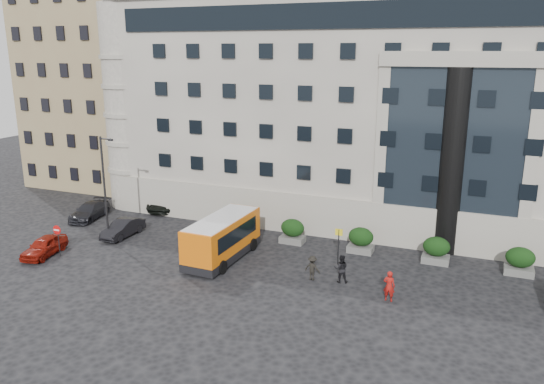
% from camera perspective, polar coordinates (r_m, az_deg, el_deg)
% --- Properties ---
extents(ground, '(120.00, 120.00, 0.00)m').
position_cam_1_polar(ground, '(34.04, -4.27, -9.43)').
color(ground, black).
rests_on(ground, ground).
extents(civic_building, '(44.00, 24.00, 18.00)m').
position_cam_1_polar(civic_building, '(50.57, 13.11, 8.90)').
color(civic_building, gray).
rests_on(civic_building, ground).
extents(entrance_column, '(1.80, 1.80, 13.00)m').
position_cam_1_polar(entrance_column, '(38.79, 18.81, 2.97)').
color(entrance_column, black).
rests_on(entrance_column, ground).
extents(apartment_near, '(14.00, 14.00, 20.00)m').
position_cam_1_polar(apartment_near, '(61.07, -16.67, 10.60)').
color(apartment_near, '#8B7451').
rests_on(apartment_near, ground).
extents(apartment_far, '(13.00, 13.00, 22.00)m').
position_cam_1_polar(apartment_far, '(77.46, -10.08, 12.54)').
color(apartment_far, '#846A4D').
rests_on(apartment_far, ground).
extents(hedge_a, '(1.80, 1.26, 1.84)m').
position_cam_1_polar(hedge_a, '(41.88, -4.49, -3.30)').
color(hedge_a, '#555553').
rests_on(hedge_a, ground).
extents(hedge_b, '(1.80, 1.26, 1.84)m').
position_cam_1_polar(hedge_b, '(39.93, 2.22, -4.19)').
color(hedge_b, '#555553').
rests_on(hedge_b, ground).
extents(hedge_c, '(1.80, 1.26, 1.84)m').
position_cam_1_polar(hedge_c, '(38.59, 9.53, -5.10)').
color(hedge_c, '#555553').
rests_on(hedge_c, ground).
extents(hedge_d, '(1.80, 1.26, 1.84)m').
position_cam_1_polar(hedge_d, '(37.92, 17.24, -5.96)').
color(hedge_d, '#555553').
rests_on(hedge_d, ground).
extents(hedge_e, '(1.80, 1.26, 1.84)m').
position_cam_1_polar(hedge_e, '(37.96, 25.11, -6.72)').
color(hedge_e, '#555553').
rests_on(hedge_e, ground).
extents(street_lamp, '(1.16, 0.18, 8.00)m').
position_cam_1_polar(street_lamp, '(41.30, -17.53, 0.73)').
color(street_lamp, '#262628').
rests_on(street_lamp, ground).
extents(bus_stop_sign, '(0.50, 0.08, 2.52)m').
position_cam_1_polar(bus_stop_sign, '(35.95, 7.18, -5.17)').
color(bus_stop_sign, '#262628').
rests_on(bus_stop_sign, ground).
extents(no_entry_sign, '(0.64, 0.16, 2.32)m').
position_cam_1_polar(no_entry_sign, '(39.88, -22.06, -4.26)').
color(no_entry_sign, '#262628').
rests_on(no_entry_sign, ground).
extents(minibus, '(2.87, 7.19, 2.97)m').
position_cam_1_polar(minibus, '(36.78, -5.37, -4.80)').
color(minibus, '#DE620A').
rests_on(minibus, ground).
extents(red_truck, '(2.86, 5.32, 2.74)m').
position_cam_1_polar(red_truck, '(53.93, -12.86, 1.07)').
color(red_truck, maroon).
rests_on(red_truck, ground).
extents(parked_car_a, '(2.24, 4.17, 1.35)m').
position_cam_1_polar(parked_car_a, '(40.87, -23.30, -5.38)').
color(parked_car_a, maroon).
rests_on(parked_car_a, ground).
extents(parked_car_b, '(1.47, 4.05, 1.33)m').
position_cam_1_polar(parked_car_b, '(42.88, -15.74, -3.77)').
color(parked_car_b, black).
rests_on(parked_car_b, ground).
extents(parked_car_c, '(2.63, 4.90, 1.35)m').
position_cam_1_polar(parked_car_c, '(48.21, -19.02, -1.94)').
color(parked_car_c, black).
rests_on(parked_car_c, ground).
extents(parked_car_d, '(3.38, 5.88, 1.54)m').
position_cam_1_polar(parked_car_d, '(49.30, -11.01, -0.90)').
color(parked_car_d, black).
rests_on(parked_car_d, ground).
extents(pedestrian_a, '(0.70, 0.48, 1.84)m').
position_cam_1_polar(pedestrian_a, '(31.72, 12.49, -9.85)').
color(pedestrian_a, '#9D140F').
rests_on(pedestrian_a, ground).
extents(pedestrian_b, '(1.05, 0.92, 1.81)m').
position_cam_1_polar(pedestrian_b, '(33.60, 7.45, -8.18)').
color(pedestrian_b, black).
rests_on(pedestrian_b, ground).
extents(pedestrian_c, '(1.09, 0.69, 1.60)m').
position_cam_1_polar(pedestrian_c, '(33.78, 4.37, -8.15)').
color(pedestrian_c, black).
rests_on(pedestrian_c, ground).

